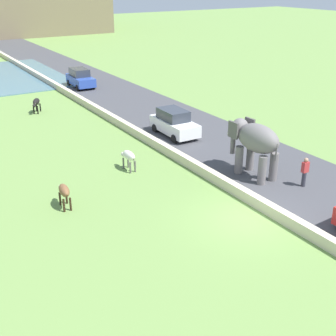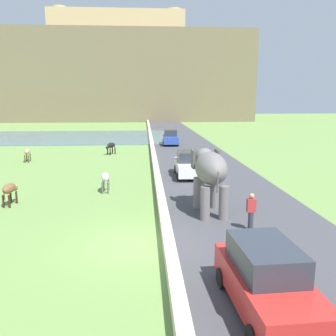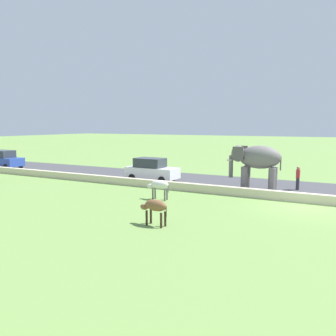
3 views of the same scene
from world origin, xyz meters
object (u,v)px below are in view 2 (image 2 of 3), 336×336
car_red (266,280)px  car_blue (170,137)px  cow_white (105,178)px  cow_brown (10,189)px  car_white (189,164)px  cow_black (111,146)px  person_beside_elephant (251,211)px  cow_tan (27,152)px  elephant (210,171)px

car_red → car_blue: 32.84m
cow_white → cow_brown: same height
car_blue → car_white: size_ratio=1.01×
car_red → cow_white: (-5.34, 12.23, -0.06)m
cow_white → car_white: bearing=34.3°
cow_white → cow_black: bearing=93.9°
cow_white → person_beside_elephant: bearing=-45.6°
car_red → car_blue: same height
car_white → cow_white: (-5.35, -3.64, -0.06)m
cow_tan → cow_brown: (3.18, -12.79, 0.00)m
car_blue → cow_white: 21.29m
person_beside_elephant → cow_black: bearing=110.0°
car_red → cow_brown: (-9.93, 9.88, -0.06)m
elephant → person_beside_elephant: elephant is taller
person_beside_elephant → cow_brown: (-11.20, 4.40, -0.04)m
cow_black → cow_tan: bearing=-152.0°
car_white → cow_white: 6.47m
elephant → car_red: size_ratio=0.86×
elephant → car_red: (0.01, -7.95, -1.14)m
car_red → cow_black: 27.04m
person_beside_elephant → cow_brown: bearing=158.5°
car_blue → cow_white: (-5.35, -20.61, -0.06)m
elephant → cow_white: bearing=141.3°
person_beside_elephant → car_red: car_red is taller
car_blue → cow_tan: size_ratio=2.87×
person_beside_elephant → cow_white: bearing=134.4°
car_red → car_white: same height
person_beside_elephant → car_blue: car_blue is taller
cow_black → cow_white: same height
cow_white → cow_brown: (-4.58, -2.35, 0.00)m
cow_white → cow_brown: size_ratio=0.99×
car_red → cow_white: size_ratio=2.92×
elephant → cow_black: bearing=109.0°
cow_brown → car_blue: bearing=66.6°
person_beside_elephant → car_blue: bearing=92.7°
car_red → cow_tan: (-13.10, 22.67, -0.06)m
cow_tan → cow_white: size_ratio=1.01×
car_blue → cow_brown: bearing=-113.4°
cow_tan → elephant: bearing=-48.3°
person_beside_elephant → cow_black: size_ratio=1.21×
car_red → cow_brown: car_red is taller
car_white → cow_brown: car_white is taller
car_red → cow_white: 13.35m
car_white → cow_brown: size_ratio=2.86×
person_beside_elephant → cow_brown: 12.03m
cow_black → cow_brown: same height
person_beside_elephant → car_blue: size_ratio=0.40×
person_beside_elephant → car_blue: (-1.27, 27.36, 0.03)m
person_beside_elephant → cow_white: 9.45m
car_blue → car_white: 16.96m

